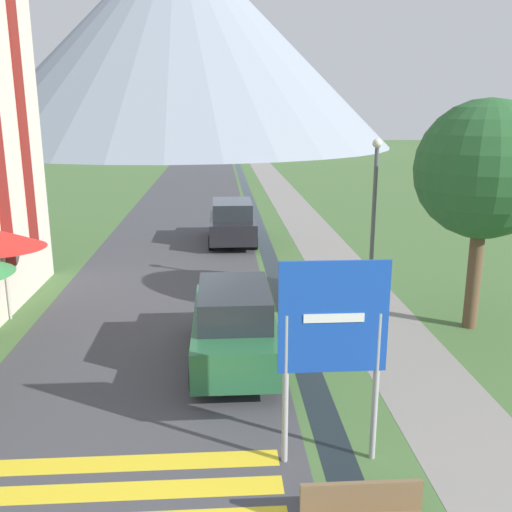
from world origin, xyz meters
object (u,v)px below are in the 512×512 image
(parked_car_far, at_px, (232,222))
(tree_by_path, at_px, (484,170))
(cafe_umbrella_rear_red, at_px, (2,239))
(streetlamp, at_px, (374,205))
(road_sign, at_px, (333,335))
(parked_car_near, at_px, (234,324))

(parked_car_far, height_order, tree_by_path, tree_by_path)
(cafe_umbrella_rear_red, bearing_deg, streetlamp, 6.22)
(cafe_umbrella_rear_red, distance_m, tree_by_path, 12.52)
(road_sign, xyz_separation_m, parked_car_near, (-1.44, 3.87, -1.28))
(road_sign, distance_m, parked_car_far, 15.89)
(road_sign, distance_m, cafe_umbrella_rear_red, 10.22)
(streetlamp, xyz_separation_m, tree_by_path, (2.03, -2.48, 1.26))
(cafe_umbrella_rear_red, bearing_deg, parked_car_far, 54.56)
(road_sign, xyz_separation_m, tree_by_path, (4.82, 5.60, 1.92))
(parked_car_far, distance_m, tree_by_path, 12.26)
(cafe_umbrella_rear_red, bearing_deg, road_sign, -42.91)
(road_sign, relative_size, cafe_umbrella_rear_red, 1.37)
(cafe_umbrella_rear_red, relative_size, tree_by_path, 0.42)
(parked_car_near, relative_size, streetlamp, 0.93)
(parked_car_near, height_order, parked_car_far, same)
(parked_car_near, bearing_deg, parked_car_far, 88.85)
(parked_car_near, xyz_separation_m, streetlamp, (4.22, 4.21, 1.95))
(road_sign, distance_m, parked_car_near, 4.32)
(streetlamp, height_order, tree_by_path, tree_by_path)
(parked_car_near, bearing_deg, road_sign, -69.64)
(parked_car_far, xyz_separation_m, streetlamp, (3.98, -7.71, 1.95))
(parked_car_far, relative_size, streetlamp, 0.93)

